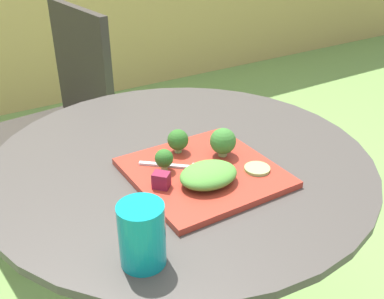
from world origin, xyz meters
name	(u,v)px	position (x,y,z in m)	size (l,w,h in m)	color
patio_table	(182,247)	(0.00, 0.00, 0.45)	(0.86, 0.86, 0.71)	#423D38
patio_chair	(60,112)	(-0.05, 0.81, 0.53)	(0.49, 0.49, 0.90)	#332D28
salad_plate	(204,172)	(0.00, -0.10, 0.72)	(0.29, 0.29, 0.01)	#AD3323
drinking_glass	(142,238)	(-0.22, -0.26, 0.76)	(0.07, 0.07, 0.11)	#0F8C93
fork	(182,167)	(-0.03, -0.06, 0.73)	(0.13, 0.11, 0.00)	silver
lettuce_mound	(209,175)	(-0.02, -0.14, 0.75)	(0.12, 0.09, 0.04)	#519338
broccoli_floret_0	(164,159)	(-0.07, -0.05, 0.76)	(0.04, 0.04, 0.05)	#99B770
broccoli_floret_1	(223,141)	(0.07, -0.07, 0.76)	(0.06, 0.06, 0.06)	#99B770
broccoli_floret_2	(179,141)	(-0.01, 0.00, 0.76)	(0.05, 0.05, 0.05)	#99B770
cucumber_slice_0	(257,169)	(0.09, -0.16, 0.73)	(0.05, 0.05, 0.01)	#8EB766
beet_chunk_0	(161,180)	(-0.11, -0.11, 0.74)	(0.03, 0.03, 0.03)	maroon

